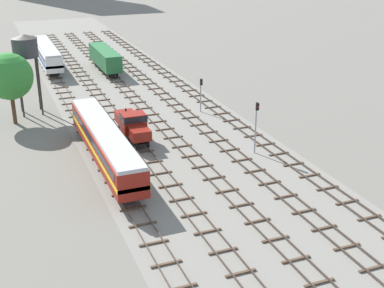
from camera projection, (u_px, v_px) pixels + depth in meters
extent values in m
plane|color=slate|center=(143.00, 108.00, 72.77)|extent=(480.00, 480.00, 0.00)
cube|color=gray|center=(143.00, 108.00, 72.77)|extent=(22.22, 176.00, 0.01)
cube|color=#47382D|center=(70.00, 112.00, 70.19)|extent=(0.07, 126.00, 0.15)
cube|color=#47382D|center=(81.00, 111.00, 70.68)|extent=(0.07, 126.00, 0.15)
cube|color=brown|center=(181.00, 288.00, 35.54)|extent=(2.40, 0.22, 0.14)
cube|color=brown|center=(166.00, 264.00, 38.13)|extent=(2.40, 0.22, 0.14)
cube|color=brown|center=(154.00, 243.00, 40.72)|extent=(2.40, 0.22, 0.14)
cube|color=brown|center=(143.00, 225.00, 43.31)|extent=(2.40, 0.22, 0.14)
cube|color=brown|center=(133.00, 208.00, 45.90)|extent=(2.40, 0.22, 0.14)
cube|color=brown|center=(124.00, 194.00, 48.49)|extent=(2.40, 0.22, 0.14)
cube|color=brown|center=(116.00, 181.00, 51.07)|extent=(2.40, 0.22, 0.14)
cube|color=brown|center=(109.00, 169.00, 53.66)|extent=(2.40, 0.22, 0.14)
cube|color=brown|center=(103.00, 158.00, 56.25)|extent=(2.40, 0.22, 0.14)
cube|color=brown|center=(97.00, 148.00, 58.84)|extent=(2.40, 0.22, 0.14)
cube|color=brown|center=(92.00, 139.00, 61.43)|extent=(2.40, 0.22, 0.14)
cube|color=brown|center=(87.00, 131.00, 64.02)|extent=(2.40, 0.22, 0.14)
cube|color=brown|center=(82.00, 123.00, 66.60)|extent=(2.40, 0.22, 0.14)
cube|color=brown|center=(78.00, 116.00, 69.19)|extent=(2.40, 0.22, 0.14)
cube|color=brown|center=(74.00, 110.00, 71.78)|extent=(2.40, 0.22, 0.14)
cube|color=brown|center=(70.00, 104.00, 74.37)|extent=(2.40, 0.22, 0.14)
cube|color=brown|center=(67.00, 98.00, 76.96)|extent=(2.40, 0.22, 0.14)
cube|color=brown|center=(64.00, 93.00, 79.55)|extent=(2.40, 0.22, 0.14)
cube|color=brown|center=(61.00, 88.00, 82.13)|extent=(2.40, 0.22, 0.14)
cube|color=brown|center=(58.00, 83.00, 84.72)|extent=(2.40, 0.22, 0.14)
cube|color=brown|center=(55.00, 79.00, 87.31)|extent=(2.40, 0.22, 0.14)
cube|color=brown|center=(53.00, 74.00, 89.90)|extent=(2.40, 0.22, 0.14)
cube|color=brown|center=(51.00, 71.00, 92.49)|extent=(2.40, 0.22, 0.14)
cube|color=brown|center=(48.00, 67.00, 95.08)|extent=(2.40, 0.22, 0.14)
cube|color=brown|center=(46.00, 63.00, 97.66)|extent=(2.40, 0.22, 0.14)
cube|color=brown|center=(44.00, 60.00, 100.25)|extent=(2.40, 0.22, 0.14)
cube|color=brown|center=(42.00, 57.00, 102.84)|extent=(2.40, 0.22, 0.14)
cube|color=brown|center=(41.00, 54.00, 105.43)|extent=(2.40, 0.22, 0.14)
cube|color=brown|center=(39.00, 51.00, 108.02)|extent=(2.40, 0.22, 0.14)
cube|color=brown|center=(37.00, 48.00, 110.61)|extent=(2.40, 0.22, 0.14)
cube|color=brown|center=(36.00, 46.00, 113.19)|extent=(2.40, 0.22, 0.14)
cube|color=brown|center=(34.00, 43.00, 115.78)|extent=(2.40, 0.22, 0.14)
cube|color=brown|center=(33.00, 41.00, 118.37)|extent=(2.40, 0.22, 0.14)
cube|color=brown|center=(31.00, 39.00, 120.96)|extent=(2.40, 0.22, 0.14)
cube|color=brown|center=(30.00, 36.00, 123.55)|extent=(2.40, 0.22, 0.14)
cube|color=#47382D|center=(104.00, 109.00, 71.75)|extent=(0.07, 126.00, 0.15)
cube|color=#47382D|center=(114.00, 107.00, 72.24)|extent=(0.07, 126.00, 0.15)
cube|color=brown|center=(241.00, 273.00, 37.10)|extent=(2.40, 0.22, 0.14)
cube|color=brown|center=(223.00, 251.00, 39.69)|extent=(2.40, 0.22, 0.14)
cube|color=brown|center=(207.00, 232.00, 42.28)|extent=(2.40, 0.22, 0.14)
cube|color=brown|center=(194.00, 215.00, 44.87)|extent=(2.40, 0.22, 0.14)
cube|color=brown|center=(181.00, 199.00, 47.46)|extent=(2.40, 0.22, 0.14)
cube|color=brown|center=(171.00, 186.00, 50.04)|extent=(2.40, 0.22, 0.14)
cube|color=brown|center=(161.00, 173.00, 52.63)|extent=(2.40, 0.22, 0.14)
cube|color=brown|center=(152.00, 162.00, 55.22)|extent=(2.40, 0.22, 0.14)
cube|color=brown|center=(143.00, 152.00, 57.81)|extent=(2.40, 0.22, 0.14)
cube|color=brown|center=(136.00, 143.00, 60.40)|extent=(2.40, 0.22, 0.14)
cube|color=brown|center=(129.00, 134.00, 62.99)|extent=(2.40, 0.22, 0.14)
cube|color=brown|center=(123.00, 126.00, 65.57)|extent=(2.40, 0.22, 0.14)
cube|color=brown|center=(117.00, 119.00, 68.16)|extent=(2.40, 0.22, 0.14)
cube|color=brown|center=(112.00, 112.00, 70.75)|extent=(2.40, 0.22, 0.14)
cube|color=brown|center=(107.00, 106.00, 73.34)|extent=(2.40, 0.22, 0.14)
cube|color=brown|center=(102.00, 100.00, 75.93)|extent=(2.40, 0.22, 0.14)
cube|color=brown|center=(98.00, 95.00, 78.52)|extent=(2.40, 0.22, 0.14)
cube|color=brown|center=(93.00, 90.00, 81.10)|extent=(2.40, 0.22, 0.14)
cube|color=brown|center=(90.00, 85.00, 83.69)|extent=(2.40, 0.22, 0.14)
cube|color=brown|center=(86.00, 80.00, 86.28)|extent=(2.40, 0.22, 0.14)
cube|color=brown|center=(83.00, 76.00, 88.87)|extent=(2.40, 0.22, 0.14)
cube|color=brown|center=(79.00, 72.00, 91.46)|extent=(2.40, 0.22, 0.14)
cube|color=brown|center=(76.00, 68.00, 94.05)|extent=(2.40, 0.22, 0.14)
cube|color=brown|center=(73.00, 65.00, 96.63)|extent=(2.40, 0.22, 0.14)
cube|color=brown|center=(71.00, 61.00, 99.22)|extent=(2.40, 0.22, 0.14)
cube|color=brown|center=(68.00, 58.00, 101.81)|extent=(2.40, 0.22, 0.14)
cube|color=brown|center=(66.00, 55.00, 104.40)|extent=(2.40, 0.22, 0.14)
cube|color=brown|center=(63.00, 52.00, 106.99)|extent=(2.40, 0.22, 0.14)
cube|color=brown|center=(61.00, 49.00, 109.58)|extent=(2.40, 0.22, 0.14)
cube|color=brown|center=(59.00, 47.00, 112.16)|extent=(2.40, 0.22, 0.14)
cube|color=brown|center=(57.00, 44.00, 114.75)|extent=(2.40, 0.22, 0.14)
cube|color=brown|center=(55.00, 42.00, 117.34)|extent=(2.40, 0.22, 0.14)
cube|color=brown|center=(53.00, 40.00, 119.93)|extent=(2.40, 0.22, 0.14)
cube|color=brown|center=(51.00, 37.00, 122.52)|extent=(2.40, 0.22, 0.14)
cube|color=brown|center=(50.00, 35.00, 125.11)|extent=(2.40, 0.22, 0.14)
cube|color=#47382D|center=(136.00, 105.00, 73.30)|extent=(0.07, 126.00, 0.15)
cube|color=#47382D|center=(146.00, 104.00, 73.80)|extent=(0.07, 126.00, 0.15)
cube|color=brown|center=(319.00, 283.00, 36.07)|extent=(2.40, 0.22, 0.14)
cube|color=brown|center=(296.00, 259.00, 38.66)|extent=(2.40, 0.22, 0.14)
cube|color=brown|center=(275.00, 239.00, 41.25)|extent=(2.40, 0.22, 0.14)
cube|color=brown|center=(257.00, 221.00, 43.84)|extent=(2.40, 0.22, 0.14)
cube|color=brown|center=(241.00, 205.00, 46.43)|extent=(2.40, 0.22, 0.14)
cube|color=brown|center=(227.00, 191.00, 49.01)|extent=(2.40, 0.22, 0.14)
cube|color=brown|center=(214.00, 178.00, 51.60)|extent=(2.40, 0.22, 0.14)
cube|color=brown|center=(202.00, 166.00, 54.19)|extent=(2.40, 0.22, 0.14)
cube|color=brown|center=(192.00, 156.00, 56.78)|extent=(2.40, 0.22, 0.14)
cube|color=brown|center=(182.00, 146.00, 59.37)|extent=(2.40, 0.22, 0.14)
cube|color=brown|center=(173.00, 137.00, 61.96)|extent=(2.40, 0.22, 0.14)
cube|color=brown|center=(165.00, 129.00, 64.54)|extent=(2.40, 0.22, 0.14)
cube|color=brown|center=(157.00, 122.00, 67.13)|extent=(2.40, 0.22, 0.14)
cube|color=brown|center=(150.00, 115.00, 69.72)|extent=(2.40, 0.22, 0.14)
cube|color=brown|center=(144.00, 108.00, 72.31)|extent=(2.40, 0.22, 0.14)
cube|color=brown|center=(138.00, 102.00, 74.90)|extent=(2.40, 0.22, 0.14)
cube|color=brown|center=(132.00, 97.00, 77.49)|extent=(2.40, 0.22, 0.14)
cube|color=brown|center=(127.00, 92.00, 80.07)|extent=(2.40, 0.22, 0.14)
cube|color=brown|center=(122.00, 87.00, 82.66)|extent=(2.40, 0.22, 0.14)
cube|color=brown|center=(117.00, 82.00, 85.25)|extent=(2.40, 0.22, 0.14)
cube|color=brown|center=(113.00, 78.00, 87.84)|extent=(2.40, 0.22, 0.14)
cube|color=brown|center=(109.00, 74.00, 90.43)|extent=(2.40, 0.22, 0.14)
cube|color=brown|center=(105.00, 70.00, 93.02)|extent=(2.40, 0.22, 0.14)
cube|color=brown|center=(101.00, 66.00, 95.60)|extent=(2.40, 0.22, 0.14)
cube|color=brown|center=(98.00, 63.00, 98.19)|extent=(2.40, 0.22, 0.14)
cube|color=brown|center=(95.00, 59.00, 100.78)|extent=(2.40, 0.22, 0.14)
cube|color=brown|center=(91.00, 56.00, 103.37)|extent=(2.40, 0.22, 0.14)
cube|color=brown|center=(88.00, 53.00, 105.96)|extent=(2.40, 0.22, 0.14)
cube|color=brown|center=(86.00, 50.00, 108.55)|extent=(2.40, 0.22, 0.14)
cube|color=brown|center=(83.00, 48.00, 111.14)|extent=(2.40, 0.22, 0.14)
cube|color=brown|center=(80.00, 45.00, 113.72)|extent=(2.40, 0.22, 0.14)
cube|color=brown|center=(78.00, 43.00, 116.31)|extent=(2.40, 0.22, 0.14)
cube|color=brown|center=(75.00, 40.00, 118.90)|extent=(2.40, 0.22, 0.14)
cube|color=brown|center=(73.00, 38.00, 121.49)|extent=(2.40, 0.22, 0.14)
cube|color=brown|center=(71.00, 36.00, 124.08)|extent=(2.40, 0.22, 0.14)
cube|color=brown|center=(69.00, 34.00, 126.67)|extent=(2.40, 0.22, 0.14)
cube|color=#47382D|center=(167.00, 101.00, 74.86)|extent=(0.07, 126.00, 0.15)
cube|color=#47382D|center=(176.00, 100.00, 75.35)|extent=(0.07, 126.00, 0.15)
cube|color=brown|center=(373.00, 268.00, 37.63)|extent=(2.40, 0.22, 0.14)
cube|color=brown|center=(347.00, 247.00, 40.22)|extent=(2.40, 0.22, 0.14)
cube|color=brown|center=(324.00, 228.00, 42.81)|extent=(2.40, 0.22, 0.14)
cube|color=brown|center=(304.00, 211.00, 45.40)|extent=(2.40, 0.22, 0.14)
cube|color=brown|center=(286.00, 196.00, 47.98)|extent=(2.40, 0.22, 0.14)
cube|color=brown|center=(269.00, 183.00, 50.57)|extent=(2.40, 0.22, 0.14)
cube|color=brown|center=(255.00, 171.00, 53.16)|extent=(2.40, 0.22, 0.14)
cube|color=brown|center=(242.00, 160.00, 55.75)|extent=(2.40, 0.22, 0.14)
cube|color=brown|center=(229.00, 150.00, 58.34)|extent=(2.40, 0.22, 0.14)
cube|color=brown|center=(218.00, 141.00, 60.93)|extent=(2.40, 0.22, 0.14)
cube|color=brown|center=(208.00, 132.00, 63.51)|extent=(2.40, 0.22, 0.14)
cube|color=brown|center=(199.00, 125.00, 66.10)|extent=(2.40, 0.22, 0.14)
cube|color=brown|center=(190.00, 118.00, 68.69)|extent=(2.40, 0.22, 0.14)
cube|color=brown|center=(182.00, 111.00, 71.28)|extent=(2.40, 0.22, 0.14)
cube|color=brown|center=(175.00, 105.00, 73.87)|extent=(2.40, 0.22, 0.14)
cube|color=brown|center=(168.00, 99.00, 76.46)|extent=(2.40, 0.22, 0.14)
cube|color=brown|center=(161.00, 94.00, 79.05)|extent=(2.40, 0.22, 0.14)
cube|color=brown|center=(155.00, 89.00, 81.63)|extent=(2.40, 0.22, 0.14)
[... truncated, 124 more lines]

